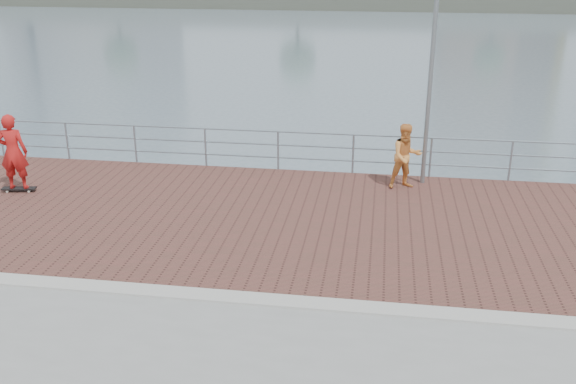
# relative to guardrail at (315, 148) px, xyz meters

# --- Properties ---
(brick_lane) EXTENTS (40.00, 6.80, 0.02)m
(brick_lane) POSITION_rel_guardrail_xyz_m (-0.00, -3.40, -0.68)
(brick_lane) COLOR brown
(brick_lane) RESTS_ON seawall
(curb) EXTENTS (40.00, 0.40, 0.06)m
(curb) POSITION_rel_guardrail_xyz_m (-0.00, -7.00, -0.66)
(curb) COLOR #B7B5AD
(curb) RESTS_ON seawall
(guardrail) EXTENTS (39.06, 0.06, 1.13)m
(guardrail) POSITION_rel_guardrail_xyz_m (0.00, 0.00, 0.00)
(guardrail) COLOR #8C9EA8
(guardrail) RESTS_ON brick_lane
(street_lamp) EXTENTS (0.42, 1.21, 5.71)m
(street_lamp) POSITION_rel_guardrail_xyz_m (2.88, -0.92, 3.36)
(street_lamp) COLOR gray
(street_lamp) RESTS_ON brick_lane
(skateboard) EXTENTS (0.87, 0.36, 0.10)m
(skateboard) POSITION_rel_guardrail_xyz_m (-7.21, -2.68, -0.60)
(skateboard) COLOR black
(skateboard) RESTS_ON brick_lane
(skateboarder) EXTENTS (0.77, 0.57, 1.91)m
(skateboarder) POSITION_rel_guardrail_xyz_m (-7.21, -2.68, 0.37)
(skateboarder) COLOR red
(skateboarder) RESTS_ON skateboard
(bystander) EXTENTS (0.98, 0.87, 1.67)m
(bystander) POSITION_rel_guardrail_xyz_m (2.40, -0.94, 0.16)
(bystander) COLOR #F09746
(bystander) RESTS_ON brick_lane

